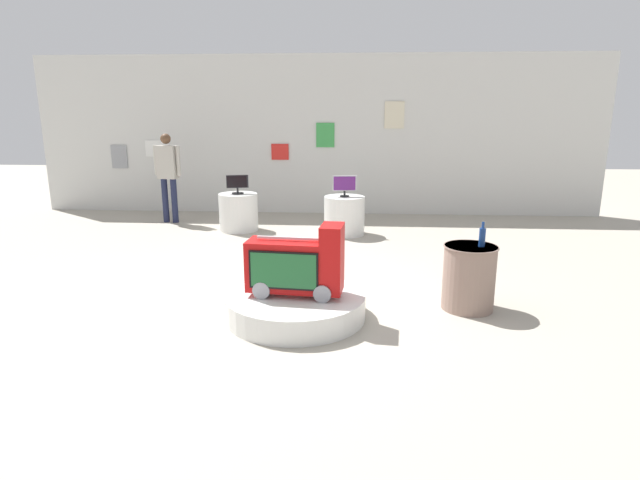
{
  "coord_description": "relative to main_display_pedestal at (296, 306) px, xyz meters",
  "views": [
    {
      "loc": [
        0.87,
        -5.73,
        2.18
      ],
      "look_at": [
        0.45,
        0.35,
        0.66
      ],
      "focal_mm": 29.17,
      "sensor_mm": 36.0,
      "label": 1
    }
  ],
  "objects": [
    {
      "name": "tv_on_left_rear",
      "position": [
        -1.55,
        4.15,
        0.74
      ],
      "size": [
        0.39,
        0.22,
        0.34
      ],
      "color": "black",
      "rests_on": "display_pedestal_left_rear"
    },
    {
      "name": "main_display_pedestal",
      "position": [
        0.0,
        0.0,
        0.0
      ],
      "size": [
        1.5,
        1.5,
        0.26
      ],
      "primitive_type": "cylinder",
      "color": "silver",
      "rests_on": "ground"
    },
    {
      "name": "ground_plane",
      "position": [
        -0.24,
        0.5,
        -0.13
      ],
      "size": [
        30.0,
        30.0,
        0.0
      ],
      "primitive_type": "plane",
      "color": "#A8A091"
    },
    {
      "name": "bottle_on_side_table",
      "position": [
        2.02,
        0.39,
        0.71
      ],
      "size": [
        0.07,
        0.07,
        0.28
      ],
      "color": "navy",
      "rests_on": "side_table_round"
    },
    {
      "name": "novelty_firetruck_tv",
      "position": [
        0.02,
        -0.01,
        0.45
      ],
      "size": [
        1.04,
        0.5,
        0.78
      ],
      "color": "gray",
      "rests_on": "main_display_pedestal"
    },
    {
      "name": "side_table_round",
      "position": [
        1.91,
        0.4,
        0.24
      ],
      "size": [
        0.6,
        0.6,
        0.73
      ],
      "color": "gray",
      "rests_on": "ground"
    },
    {
      "name": "display_pedestal_left_rear",
      "position": [
        -1.55,
        4.16,
        0.21
      ],
      "size": [
        0.72,
        0.72,
        0.69
      ],
      "primitive_type": "cylinder",
      "color": "silver",
      "rests_on": "ground"
    },
    {
      "name": "tv_on_center_rear",
      "position": [
        0.43,
        3.95,
        0.77
      ],
      "size": [
        0.42,
        0.17,
        0.37
      ],
      "color": "black",
      "rests_on": "display_pedestal_center_rear"
    },
    {
      "name": "display_pedestal_center_rear",
      "position": [
        0.43,
        3.96,
        0.21
      ],
      "size": [
        0.73,
        0.73,
        0.69
      ],
      "primitive_type": "cylinder",
      "color": "silver",
      "rests_on": "ground"
    },
    {
      "name": "back_wall_display",
      "position": [
        -0.25,
        5.99,
        1.53
      ],
      "size": [
        12.06,
        0.13,
        3.33
      ],
      "color": "silver",
      "rests_on": "ground"
    },
    {
      "name": "shopper_browsing_near_truck",
      "position": [
        -3.07,
        4.77,
        0.9
      ],
      "size": [
        0.55,
        0.26,
        1.75
      ],
      "color": "#1E233F",
      "rests_on": "ground"
    }
  ]
}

